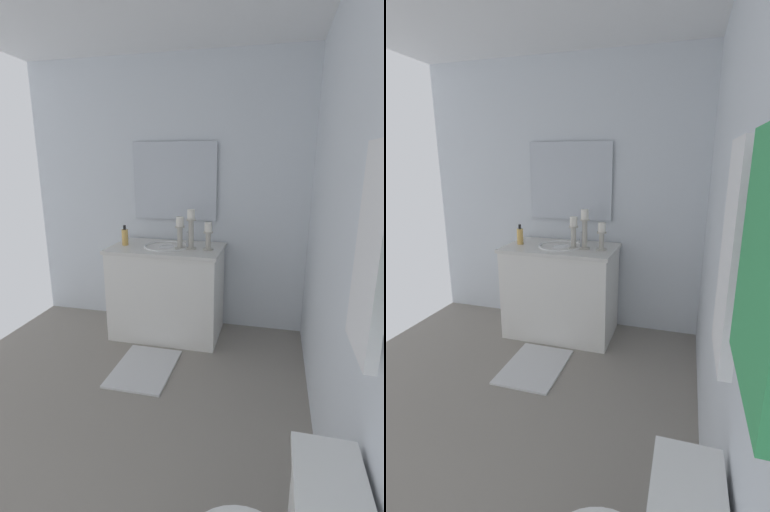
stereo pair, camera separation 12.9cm
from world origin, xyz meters
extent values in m
cube|color=gray|center=(0.00, 0.00, -0.01)|extent=(3.03, 2.65, 0.02)
cube|color=silver|center=(0.00, 1.33, 1.23)|extent=(3.03, 0.04, 2.45)
cube|color=silver|center=(-1.52, 0.00, 1.23)|extent=(0.04, 2.65, 2.45)
cube|color=white|center=(-1.19, 0.10, 0.40)|extent=(0.55, 0.95, 0.80)
cube|color=silver|center=(-1.19, 0.10, 0.81)|extent=(0.58, 0.98, 0.03)
sphere|color=black|center=(-1.29, -0.39, 0.44)|extent=(0.02, 0.02, 0.02)
sphere|color=black|center=(-1.09, -0.39, 0.44)|extent=(0.02, 0.02, 0.02)
ellipsoid|color=white|center=(-1.19, 0.10, 0.78)|extent=(0.38, 0.30, 0.11)
torus|color=white|center=(-1.19, 0.10, 0.83)|extent=(0.40, 0.40, 0.02)
cylinder|color=silver|center=(-1.19, 0.29, 0.90)|extent=(0.02, 0.02, 0.14)
cube|color=silver|center=(-1.47, 0.10, 1.37)|extent=(0.02, 0.78, 0.70)
cylinder|color=#B7B2A5|center=(-1.17, 0.48, 0.83)|extent=(0.09, 0.09, 0.01)
cylinder|color=#B7B2A5|center=(-1.17, 0.48, 0.90)|extent=(0.04, 0.04, 0.14)
cylinder|color=#B7B2A5|center=(-1.17, 0.48, 0.98)|extent=(0.08, 0.08, 0.01)
cylinder|color=white|center=(-1.17, 0.48, 1.02)|extent=(0.06, 0.06, 0.08)
cylinder|color=#B7B2A5|center=(-1.16, 0.33, 0.83)|extent=(0.09, 0.09, 0.01)
cylinder|color=#B7B2A5|center=(-1.16, 0.33, 0.95)|extent=(0.04, 0.04, 0.25)
cylinder|color=#B7B2A5|center=(-1.16, 0.33, 1.08)|extent=(0.08, 0.08, 0.01)
cylinder|color=white|center=(-1.16, 0.33, 1.12)|extent=(0.06, 0.06, 0.08)
cylinder|color=#B7B2A5|center=(-1.14, 0.24, 0.83)|extent=(0.09, 0.09, 0.01)
cylinder|color=#B7B2A5|center=(-1.14, 0.24, 0.92)|extent=(0.04, 0.04, 0.19)
cylinder|color=#B7B2A5|center=(-1.14, 0.24, 1.02)|extent=(0.08, 0.08, 0.01)
cylinder|color=white|center=(-1.14, 0.24, 1.06)|extent=(0.06, 0.06, 0.08)
cylinder|color=#E5B259|center=(-1.17, -0.28, 0.90)|extent=(0.06, 0.06, 0.14)
cylinder|color=black|center=(-1.17, -0.28, 0.99)|extent=(0.02, 0.02, 0.04)
cube|color=white|center=(0.93, 1.20, 0.73)|extent=(0.38, 0.19, 0.03)
cube|color=white|center=(0.79, 1.25, 1.34)|extent=(0.23, 0.03, 0.53)
cube|color=#389E59|center=(1.14, 1.25, 1.41)|extent=(0.28, 0.03, 0.38)
cube|color=silver|center=(-0.57, 0.10, 0.01)|extent=(0.60, 0.44, 0.02)
camera|label=1|loc=(1.69, 1.01, 1.55)|focal=24.76mm
camera|label=2|loc=(1.66, 1.14, 1.55)|focal=24.76mm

